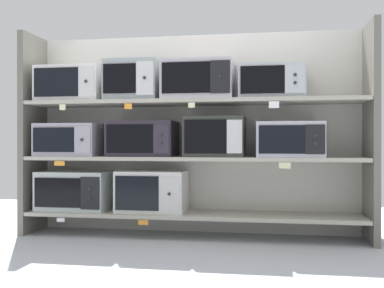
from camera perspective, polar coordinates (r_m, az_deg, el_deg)
The scene contains 25 objects.
ground at distance 2.84m, azimuth -3.41°, elevation -15.39°, with size 6.67×6.00×0.02m, color #B2B7BC.
back_panel at distance 3.94m, azimuth 0.54°, elevation 1.30°, with size 2.87×0.04×1.66m, color beige.
upright_left at distance 4.16m, azimuth -18.88°, elevation 1.23°, with size 0.05×0.42×1.66m, color #68645B.
upright_right at distance 3.74m, azimuth 21.08°, elevation 1.35°, with size 0.05×0.42×1.66m, color #68645B.
shelf_0 at distance 3.76m, azimuth 0.00°, elevation -8.62°, with size 2.67×0.42×0.03m, color #ADA899.
microwave_0 at distance 4.01m, azimuth -14.11°, elevation -5.55°, with size 0.58×0.37×0.32m.
microwave_1 at distance 3.80m, azimuth -4.94°, elevation -5.78°, with size 0.55×0.34×0.33m.
price_tag_0 at distance 3.86m, azimuth -15.78°, elevation -8.93°, with size 0.07×0.00×0.03m, color white.
price_tag_1 at distance 3.63m, azimuth -6.00°, elevation -9.54°, with size 0.08×0.00×0.04m, color orange.
shelf_1 at distance 3.72m, azimuth 0.00°, elevation -1.77°, with size 2.67×0.42×0.03m, color #ADA899.
microwave_2 at distance 4.00m, azimuth -14.55°, elevation 0.49°, with size 0.51×0.41×0.27m.
microwave_3 at distance 3.80m, azimuth -6.03°, elevation 0.63°, with size 0.53×0.37×0.28m.
microwave_4 at distance 3.68m, azimuth 2.87°, elevation 0.88°, with size 0.46×0.40×0.31m.
microwave_5 at distance 3.66m, azimuth 11.87°, elevation 0.53°, with size 0.50×0.42×0.27m.
price_tag_2 at distance 3.82m, azimuth -15.91°, elevation -2.30°, with size 0.09×0.00×0.04m, color orange.
price_tag_3 at distance 3.46m, azimuth 11.30°, elevation -2.61°, with size 0.09×0.00×0.04m, color beige.
shelf_2 at distance 3.73m, azimuth 0.00°, elevation 5.13°, with size 2.67×0.42×0.03m, color #ADA899.
microwave_6 at distance 4.03m, azimuth -14.38°, elevation 7.04°, with size 0.54×0.38×0.29m.
microwave_7 at distance 3.85m, azimuth -7.11°, elevation 7.63°, with size 0.43×0.37×0.32m.
microwave_8 at distance 3.73m, azimuth 0.85°, elevation 7.73°, with size 0.55×0.43×0.31m.
microwave_9 at distance 3.69m, azimuth 9.73°, elevation 7.45°, with size 0.50×0.36×0.26m.
price_tag_4 at distance 3.82m, azimuth -15.58°, elevation 4.36°, with size 0.05×0.00×0.05m, color beige.
price_tag_5 at distance 3.62m, azimuth -7.81°, elevation 4.60°, with size 0.06×0.00×0.04m, color orange.
price_tag_6 at distance 3.51m, azimuth -0.05°, elevation 4.79°, with size 0.05×0.00×0.04m, color beige.
price_tag_7 at distance 3.46m, azimuth 10.01°, elevation 4.76°, with size 0.07×0.00×0.05m, color white.
Camera 1 is at (0.60, -3.66, 0.75)m, focal length 43.57 mm.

